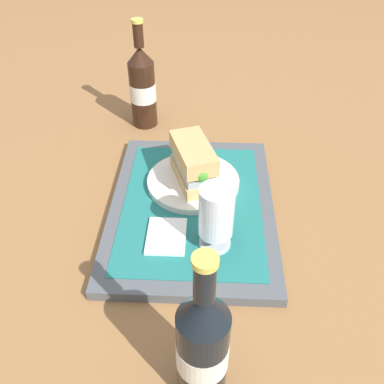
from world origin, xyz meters
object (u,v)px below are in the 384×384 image
sandwich (194,163)px  beer_bottle (203,347)px  plate (193,182)px  beer_glass (216,216)px  second_bottle (142,86)px

sandwich → beer_bottle: (0.41, 0.03, 0.03)m
plate → sandwich: (0.00, 0.00, 0.05)m
plate → beer_glass: 0.18m
beer_bottle → second_bottle: same height
sandwich → beer_bottle: beer_bottle is taller
beer_glass → plate: bearing=-164.6°
plate → second_bottle: bearing=-153.5°
beer_bottle → second_bottle: (-0.68, -0.16, 0.00)m
plate → beer_bottle: bearing=4.0°
sandwich → beer_bottle: size_ratio=0.54×
sandwich → beer_glass: beer_glass is taller
plate → beer_bottle: (0.41, 0.03, 0.08)m
plate → second_bottle: second_bottle is taller
second_bottle → plate: bearing=26.5°
beer_glass → beer_bottle: 0.25m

